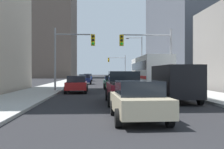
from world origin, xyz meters
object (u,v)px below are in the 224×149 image
Objects in this scene: sedan_beige at (138,100)px; sedan_green at (113,82)px; sedan_red at (77,84)px; cargo_van_black at (175,81)px; sedan_navy at (85,79)px; traffic_signal_near_right at (148,49)px; sedan_blue at (88,77)px; traffic_signal_far_right at (118,63)px; traffic_signal_near_left at (73,49)px; pickup_truck_maroon at (125,87)px; city_bus at (150,71)px.

sedan_green is (0.22, 19.99, 0.00)m from sedan_beige.
sedan_green is (3.55, 5.34, 0.00)m from sedan_red.
cargo_van_black reaches higher than sedan_navy.
traffic_signal_near_right is at bearing -67.98° from sedan_navy.
traffic_signal_near_right reaches higher than sedan_blue.
traffic_signal_far_right is (0.32, 41.86, -0.03)m from traffic_signal_near_right.
traffic_signal_near_left reaches higher than sedan_navy.
traffic_signal_near_left is 7.19m from traffic_signal_near_right.
traffic_signal_near_left is (-0.46, 1.27, 3.27)m from sedan_red.
sedan_red is at bearing -99.28° from traffic_signal_far_right.
sedan_navy is 0.71× the size of traffic_signal_far_right.
traffic_signal_near_left reaches higher than sedan_red.
traffic_signal_near_right is at bearing 10.69° from sedan_red.
pickup_truck_maroon is 14.01m from sedan_green.
pickup_truck_maroon is at bearing -85.32° from sedan_blue.
traffic_signal_near_right is (3.28, 9.94, 3.17)m from pickup_truck_maroon.
sedan_beige is 16.68m from traffic_signal_near_left.
traffic_signal_far_right is at bearing 80.72° from sedan_red.
traffic_signal_far_right is at bearing 90.50° from city_bus.
cargo_van_black reaches higher than pickup_truck_maroon.
city_bus is 2.72× the size of sedan_navy.
traffic_signal_near_right is (7.19, 0.00, 0.06)m from traffic_signal_near_left.
cargo_van_black is 13.77m from sedan_green.
traffic_signal_far_right is (7.03, 9.86, 3.30)m from sedan_blue.
cargo_van_black is 1.24× the size of sedan_green.
cargo_van_black is at bearing -93.43° from city_bus.
pickup_truck_maroon is 1.27× the size of sedan_beige.
traffic_signal_near_right is (6.71, -32.00, 3.33)m from sedan_blue.
cargo_van_black is (3.21, 0.60, 0.35)m from pickup_truck_maroon.
traffic_signal_far_right reaches higher than sedan_blue.
sedan_navy is (0.07, 17.75, 0.00)m from sedan_red.
sedan_green is at bearing -74.30° from sedan_navy.
cargo_van_black reaches higher than sedan_red.
traffic_signal_far_right reaches higher than cargo_van_black.
city_bus is 13.32m from pickup_truck_maroon.
city_bus is at bearing 77.76° from sedan_beige.
sedan_beige is at bearing -77.16° from sedan_red.
traffic_signal_near_right is 1.00× the size of traffic_signal_far_right.
sedan_blue is (-3.54, 27.93, 0.00)m from sedan_green.
sedan_beige is 15.02m from sedan_red.
pickup_truck_maroon is at bearing -169.34° from cargo_van_black.
traffic_signal_near_right is at bearing -90.43° from traffic_signal_far_right.
sedan_beige is at bearing -93.67° from traffic_signal_far_right.
sedan_beige is 16.61m from traffic_signal_near_right.
pickup_truck_maroon is 0.90× the size of traffic_signal_near_right.
city_bus is 2.71× the size of sedan_beige.
sedan_green is at bearing 160.98° from city_bus.
city_bus reaches higher than sedan_navy.
city_bus is 8.49m from sedan_red.
sedan_navy is (-3.27, 32.39, 0.00)m from sedan_beige.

